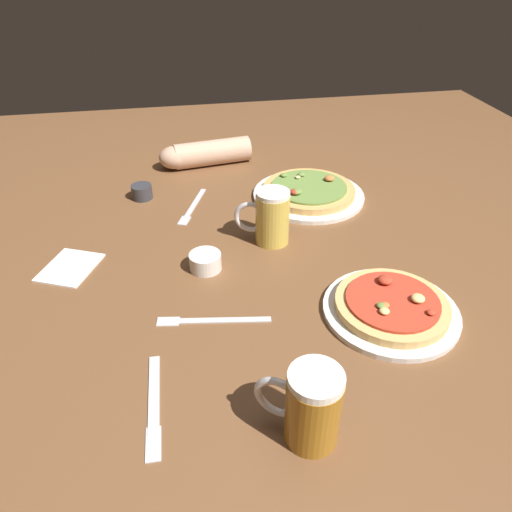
{
  "coord_description": "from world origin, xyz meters",
  "views": [
    {
      "loc": [
        -0.16,
        -0.88,
        0.64
      ],
      "look_at": [
        0.0,
        0.0,
        0.02
      ],
      "focal_mm": 33.67,
      "sensor_mm": 36.0,
      "label": 1
    }
  ],
  "objects_px": {
    "beer_mug_amber": "(271,217)",
    "knife_right": "(154,404)",
    "pizza_plate_near": "(391,307)",
    "ramekin_sauce": "(142,192)",
    "beer_mug_dark": "(310,406)",
    "ramekin_butter": "(205,260)",
    "pizza_plate_far": "(309,192)",
    "napkin_folded": "(70,267)",
    "fork_spare": "(193,207)",
    "fork_left": "(211,320)",
    "diner_arm": "(202,154)"
  },
  "relations": [
    {
      "from": "fork_left",
      "to": "diner_arm",
      "type": "relative_size",
      "value": 0.76
    },
    {
      "from": "fork_left",
      "to": "fork_spare",
      "type": "distance_m",
      "value": 0.47
    },
    {
      "from": "beer_mug_dark",
      "to": "ramekin_sauce",
      "type": "xyz_separation_m",
      "value": [
        -0.26,
        0.83,
        -0.05
      ]
    },
    {
      "from": "knife_right",
      "to": "fork_spare",
      "type": "xyz_separation_m",
      "value": [
        0.11,
        0.65,
        0.0
      ]
    },
    {
      "from": "pizza_plate_near",
      "to": "napkin_folded",
      "type": "relative_size",
      "value": 2.07
    },
    {
      "from": "pizza_plate_near",
      "to": "fork_left",
      "type": "height_order",
      "value": "pizza_plate_near"
    },
    {
      "from": "fork_spare",
      "to": "beer_mug_dark",
      "type": "bearing_deg",
      "value": -80.92
    },
    {
      "from": "beer_mug_dark",
      "to": "ramekin_sauce",
      "type": "distance_m",
      "value": 0.87
    },
    {
      "from": "beer_mug_dark",
      "to": "fork_left",
      "type": "relative_size",
      "value": 0.6
    },
    {
      "from": "pizza_plate_near",
      "to": "knife_right",
      "type": "bearing_deg",
      "value": -163.21
    },
    {
      "from": "fork_spare",
      "to": "ramekin_sauce",
      "type": "bearing_deg",
      "value": 149.05
    },
    {
      "from": "ramekin_sauce",
      "to": "napkin_folded",
      "type": "relative_size",
      "value": 0.45
    },
    {
      "from": "diner_arm",
      "to": "fork_left",
      "type": "bearing_deg",
      "value": -94.03
    },
    {
      "from": "pizza_plate_far",
      "to": "napkin_folded",
      "type": "xyz_separation_m",
      "value": [
        -0.63,
        -0.24,
        -0.01
      ]
    },
    {
      "from": "beer_mug_amber",
      "to": "ramekin_butter",
      "type": "xyz_separation_m",
      "value": [
        -0.17,
        -0.08,
        -0.05
      ]
    },
    {
      "from": "beer_mug_dark",
      "to": "ramekin_sauce",
      "type": "relative_size",
      "value": 2.3
    },
    {
      "from": "ramekin_sauce",
      "to": "fork_left",
      "type": "bearing_deg",
      "value": -75.97
    },
    {
      "from": "pizza_plate_near",
      "to": "pizza_plate_far",
      "type": "xyz_separation_m",
      "value": [
        -0.03,
        0.51,
        -0.0
      ]
    },
    {
      "from": "ramekin_sauce",
      "to": "ramekin_butter",
      "type": "bearing_deg",
      "value": -68.55
    },
    {
      "from": "ramekin_butter",
      "to": "pizza_plate_far",
      "type": "bearing_deg",
      "value": 41.79
    },
    {
      "from": "pizza_plate_near",
      "to": "napkin_folded",
      "type": "xyz_separation_m",
      "value": [
        -0.65,
        0.28,
        -0.01
      ]
    },
    {
      "from": "pizza_plate_far",
      "to": "beer_mug_amber",
      "type": "distance_m",
      "value": 0.26
    },
    {
      "from": "napkin_folded",
      "to": "fork_spare",
      "type": "relative_size",
      "value": 0.66
    },
    {
      "from": "pizza_plate_far",
      "to": "napkin_folded",
      "type": "bearing_deg",
      "value": -159.38
    },
    {
      "from": "beer_mug_amber",
      "to": "ramekin_butter",
      "type": "height_order",
      "value": "beer_mug_amber"
    },
    {
      "from": "beer_mug_amber",
      "to": "knife_right",
      "type": "distance_m",
      "value": 0.54
    },
    {
      "from": "ramekin_sauce",
      "to": "knife_right",
      "type": "xyz_separation_m",
      "value": [
        0.02,
        -0.73,
        -0.02
      ]
    },
    {
      "from": "pizza_plate_far",
      "to": "ramekin_butter",
      "type": "bearing_deg",
      "value": -138.21
    },
    {
      "from": "pizza_plate_near",
      "to": "beer_mug_amber",
      "type": "height_order",
      "value": "beer_mug_amber"
    },
    {
      "from": "fork_left",
      "to": "ramekin_butter",
      "type": "bearing_deg",
      "value": 87.8
    },
    {
      "from": "fork_spare",
      "to": "diner_arm",
      "type": "distance_m",
      "value": 0.28
    },
    {
      "from": "beer_mug_amber",
      "to": "knife_right",
      "type": "bearing_deg",
      "value": -122.65
    },
    {
      "from": "knife_right",
      "to": "ramekin_butter",
      "type": "bearing_deg",
      "value": 71.92
    },
    {
      "from": "pizza_plate_near",
      "to": "pizza_plate_far",
      "type": "height_order",
      "value": "same"
    },
    {
      "from": "beer_mug_amber",
      "to": "ramekin_sauce",
      "type": "height_order",
      "value": "beer_mug_amber"
    },
    {
      "from": "beer_mug_amber",
      "to": "fork_left",
      "type": "relative_size",
      "value": 0.6
    },
    {
      "from": "pizza_plate_far",
      "to": "ramekin_butter",
      "type": "height_order",
      "value": "pizza_plate_far"
    },
    {
      "from": "ramekin_butter",
      "to": "fork_spare",
      "type": "distance_m",
      "value": 0.29
    },
    {
      "from": "pizza_plate_near",
      "to": "ramekin_sauce",
      "type": "xyz_separation_m",
      "value": [
        -0.49,
        0.59,
        0.0
      ]
    },
    {
      "from": "fork_left",
      "to": "diner_arm",
      "type": "xyz_separation_m",
      "value": [
        0.05,
        0.74,
        0.04
      ]
    },
    {
      "from": "knife_right",
      "to": "fork_spare",
      "type": "distance_m",
      "value": 0.66
    },
    {
      "from": "napkin_folded",
      "to": "diner_arm",
      "type": "distance_m",
      "value": 0.62
    },
    {
      "from": "beer_mug_dark",
      "to": "pizza_plate_near",
      "type": "bearing_deg",
      "value": 44.98
    },
    {
      "from": "pizza_plate_far",
      "to": "beer_mug_dark",
      "type": "distance_m",
      "value": 0.78
    },
    {
      "from": "beer_mug_amber",
      "to": "fork_left",
      "type": "height_order",
      "value": "beer_mug_amber"
    },
    {
      "from": "ramekin_sauce",
      "to": "diner_arm",
      "type": "relative_size",
      "value": 0.2
    },
    {
      "from": "beer_mug_dark",
      "to": "ramekin_sauce",
      "type": "bearing_deg",
      "value": 107.11
    },
    {
      "from": "beer_mug_dark",
      "to": "beer_mug_amber",
      "type": "distance_m",
      "value": 0.55
    },
    {
      "from": "beer_mug_dark",
      "to": "fork_left",
      "type": "bearing_deg",
      "value": 112.83
    },
    {
      "from": "napkin_folded",
      "to": "fork_spare",
      "type": "bearing_deg",
      "value": 38.34
    }
  ]
}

